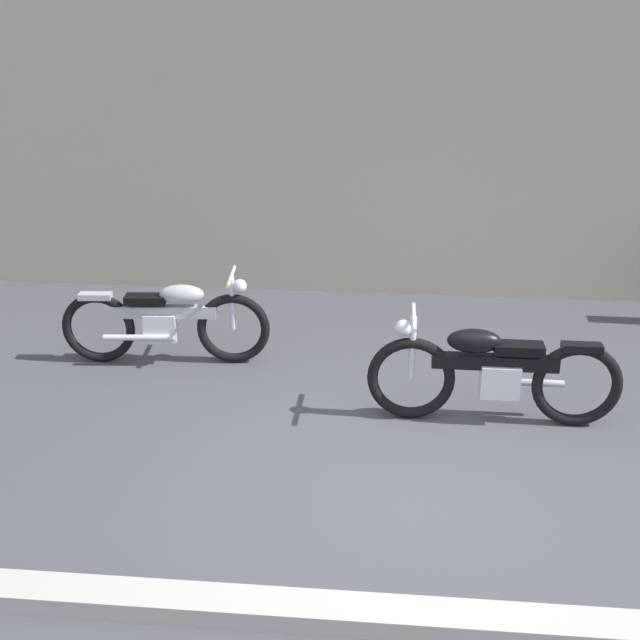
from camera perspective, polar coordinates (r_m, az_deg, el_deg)
ground_plane at (r=5.84m, az=7.36°, el=-12.11°), size 40.00×40.00×0.00m
building_wall at (r=9.29m, az=7.18°, el=12.18°), size 18.00×0.30×3.44m
curb_strip at (r=4.76m, az=7.83°, el=-20.43°), size 18.00×0.24×0.12m
motorcycle_black at (r=6.63m, az=12.17°, el=-3.68°), size 2.06×0.57×0.92m
motorcycle_silver at (r=7.70m, az=-10.87°, el=-0.04°), size 1.99×0.55×0.89m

